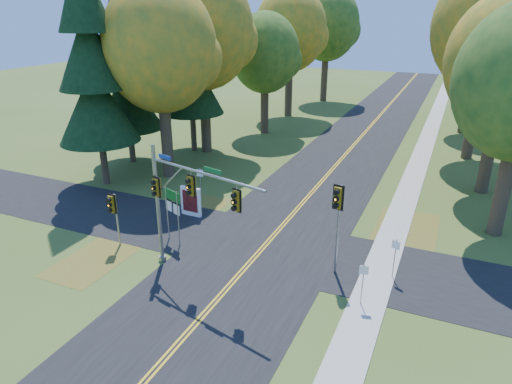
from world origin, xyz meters
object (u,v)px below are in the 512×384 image
at_px(route_sign_cluster, 172,205).
at_px(info_kiosk, 191,202).
at_px(east_signal_pole, 338,208).
at_px(traffic_mast, 180,197).

distance_m(route_sign_cluster, info_kiosk, 3.65).
distance_m(east_signal_pole, route_sign_cluster, 9.08).
xyz_separation_m(traffic_mast, east_signal_pole, (6.74, 2.81, -0.44)).
bearing_deg(east_signal_pole, info_kiosk, 173.49).
bearing_deg(traffic_mast, info_kiosk, 132.98).
height_order(traffic_mast, info_kiosk, traffic_mast).
xyz_separation_m(traffic_mast, info_kiosk, (-3.17, 5.81, -3.05)).
relative_size(east_signal_pole, route_sign_cluster, 1.49).
relative_size(traffic_mast, route_sign_cluster, 2.12).
height_order(east_signal_pole, info_kiosk, east_signal_pole).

